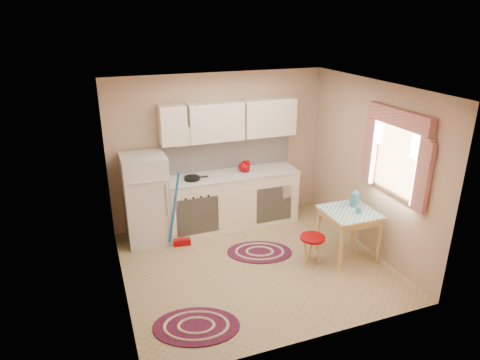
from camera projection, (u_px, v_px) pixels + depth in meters
name	position (u px, v px, depth m)	size (l,w,h in m)	color
room_shell	(260.00, 152.00, 5.78)	(3.64, 3.60, 2.52)	tan
fridge	(146.00, 199.00, 6.52)	(0.65, 0.60, 1.40)	silver
broom	(180.00, 210.00, 6.39)	(0.28, 0.12, 1.20)	#1C68B1
base_cabinets	(230.00, 201.00, 7.10)	(2.25, 0.60, 0.88)	white
countertop	(230.00, 175.00, 6.93)	(2.27, 0.62, 0.04)	silver
frying_pan	(192.00, 178.00, 6.67)	(0.24, 0.24, 0.05)	black
red_kettle	(243.00, 167.00, 6.97)	(0.18, 0.16, 0.18)	#950509
red_canister	(247.00, 167.00, 6.99)	(0.10, 0.10, 0.16)	#950509
table	(348.00, 234.00, 6.20)	(0.72, 0.72, 0.72)	#DCBA6E
stool	(312.00, 250.00, 6.08)	(0.36, 0.36, 0.42)	#950509
coffee_pot	(355.00, 198.00, 6.16)	(0.14, 0.12, 0.29)	teal
mug	(359.00, 210.00, 5.98)	(0.08, 0.08, 0.10)	teal
rug_center	(260.00, 252.00, 6.40)	(0.97, 0.65, 0.02)	maroon
rug_left	(196.00, 326.00, 4.88)	(1.01, 0.67, 0.02)	maroon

